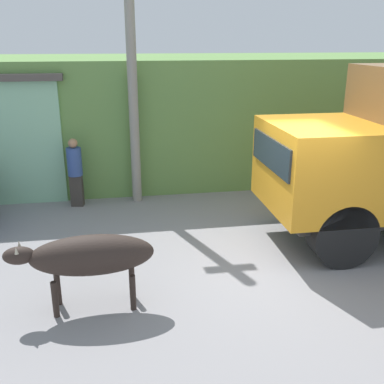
% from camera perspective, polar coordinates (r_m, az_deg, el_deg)
% --- Properties ---
extents(ground_plane, '(60.00, 60.00, 0.00)m').
position_cam_1_polar(ground_plane, '(8.32, 9.89, -9.02)').
color(ground_plane, gray).
extents(hillside_embankment, '(32.00, 5.51, 3.37)m').
position_cam_1_polar(hillside_embankment, '(14.17, 1.15, 10.06)').
color(hillside_embankment, '#608C47').
rests_on(hillside_embankment, ground_plane).
extents(brown_cow, '(2.14, 0.60, 1.17)m').
position_cam_1_polar(brown_cow, '(6.77, -12.94, -7.92)').
color(brown_cow, '#2D231E').
rests_on(brown_cow, ground_plane).
extents(pedestrian_on_hill, '(0.40, 0.40, 1.66)m').
position_cam_1_polar(pedestrian_on_hill, '(11.03, -14.63, 2.77)').
color(pedestrian_on_hill, '#38332D').
rests_on(pedestrian_on_hill, ground_plane).
extents(utility_pole, '(0.90, 0.23, 6.35)m').
position_cam_1_polar(utility_pole, '(10.74, -7.66, 15.71)').
color(utility_pole, gray).
rests_on(utility_pole, ground_plane).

